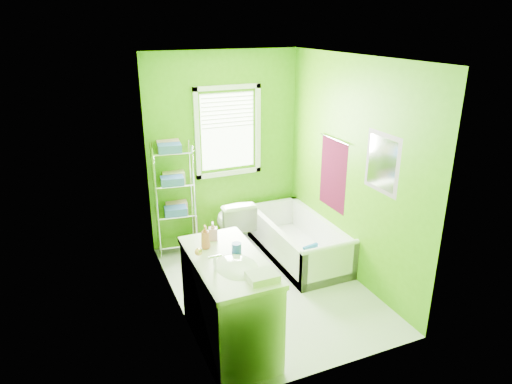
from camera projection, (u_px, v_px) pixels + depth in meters
name	position (u px, v px, depth m)	size (l,w,h in m)	color
ground	(268.00, 286.00, 5.37)	(2.90, 2.90, 0.00)	silver
room_envelope	(269.00, 161.00, 4.82)	(2.14, 2.94, 2.62)	#428B06
window	(228.00, 127.00, 6.04)	(0.92, 0.05, 1.22)	white
door	(205.00, 270.00, 3.78)	(0.09, 0.80, 2.00)	white
right_wall_decor	(351.00, 170.00, 5.27)	(0.04, 1.48, 1.17)	#46081F
bathtub	(298.00, 245.00, 5.99)	(0.76, 1.63, 0.53)	white
toilet	(233.00, 224.00, 6.07)	(0.44, 0.77, 0.79)	white
vanity	(229.00, 300.00, 4.27)	(0.63, 1.22, 1.15)	white
wire_shelf_unit	(175.00, 187.00, 5.87)	(0.54, 0.43, 1.52)	silver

